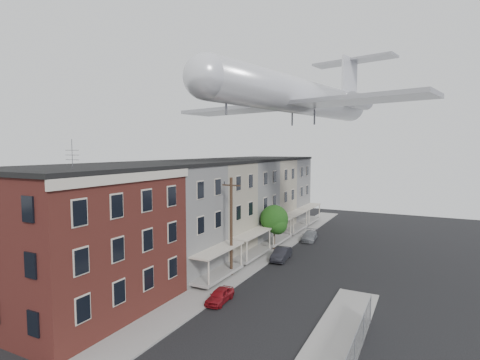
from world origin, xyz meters
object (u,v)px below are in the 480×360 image
(utility_pole, at_px, (231,225))
(airplane, at_px, (301,96))
(street_tree, at_px, (275,220))
(car_mid, at_px, (281,254))
(car_near, at_px, (220,296))
(car_far, at_px, (309,236))

(utility_pole, distance_m, airplane, 15.78)
(street_tree, distance_m, car_mid, 4.74)
(car_near, xyz_separation_m, car_far, (0.54, 21.78, 0.06))
(car_near, bearing_deg, car_far, 85.36)
(street_tree, height_order, car_near, street_tree)
(utility_pole, xyz_separation_m, airplane, (3.47, 9.16, 12.37))
(car_far, bearing_deg, utility_pole, -105.22)
(utility_pole, distance_m, car_mid, 8.13)
(car_near, distance_m, car_far, 21.78)
(car_near, bearing_deg, airplane, 81.07)
(street_tree, distance_m, car_far, 7.24)
(car_far, bearing_deg, car_near, -97.73)
(car_mid, bearing_deg, utility_pole, -113.76)
(car_mid, distance_m, airplane, 16.62)
(utility_pole, xyz_separation_m, street_tree, (0.33, 9.92, -1.22))
(street_tree, bearing_deg, car_mid, -58.31)
(utility_pole, bearing_deg, airplane, 69.24)
(utility_pole, relative_size, street_tree, 1.73)
(car_mid, height_order, car_far, car_mid)
(utility_pole, height_order, airplane, airplane)
(utility_pole, height_order, car_far, utility_pole)
(car_near, xyz_separation_m, car_mid, (0.34, 12.26, 0.12))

